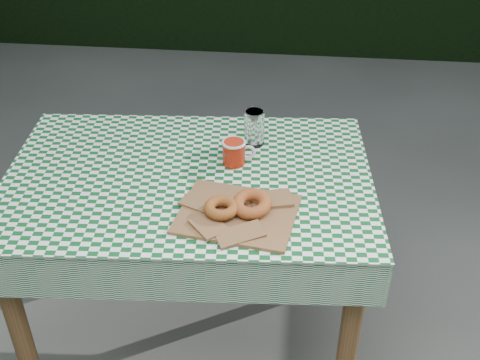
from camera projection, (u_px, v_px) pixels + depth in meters
name	position (u px, v px, depth m)	size (l,w,h in m)	color
table	(193.00, 268.00, 2.07)	(1.11, 0.74, 0.75)	brown
tablecloth	(188.00, 177.00, 1.85)	(1.13, 0.76, 0.01)	#0B481D
paper_bag	(237.00, 213.00, 1.68)	(0.32, 0.26, 0.02)	brown
bagel_front	(221.00, 208.00, 1.66)	(0.10, 0.10, 0.03)	brown
bagel_back	(251.00, 204.00, 1.67)	(0.11, 0.11, 0.04)	#A34F21
coffee_mug	(234.00, 153.00, 1.88)	(0.14, 0.14, 0.08)	#A61E0A
drinking_glass	(254.00, 128.00, 1.97)	(0.07, 0.07, 0.12)	white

